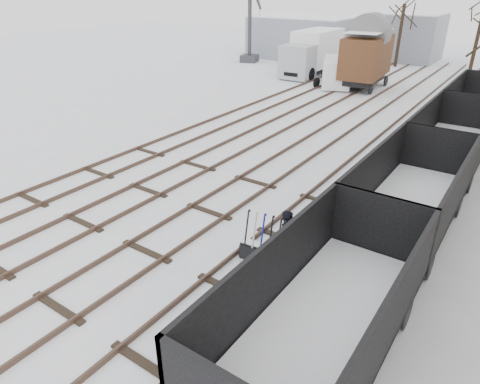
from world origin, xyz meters
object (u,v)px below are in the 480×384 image
object	(u,v)px
freight_wagon_a	(322,325)
box_van_wagon	(367,55)
lorry	(313,52)
crane	(251,40)
ground_frame	(262,252)
panel_van	(337,72)
worker	(288,240)

from	to	relation	value
freight_wagon_a	box_van_wagon	bearing A→B (deg)	108.22
lorry	crane	distance (m)	8.25
lorry	ground_frame	bearing A→B (deg)	-67.51
box_van_wagon	panel_van	xyz separation A→B (m)	(-1.99, -0.47, -1.34)
ground_frame	box_van_wagon	bearing A→B (deg)	96.76
worker	panel_van	bearing A→B (deg)	28.73
worker	box_van_wagon	bearing A→B (deg)	23.90
ground_frame	crane	size ratio (longest dim) A/B	0.19
ground_frame	worker	xyz separation A→B (m)	(0.75, 0.10, 0.62)
box_van_wagon	freight_wagon_a	bearing A→B (deg)	-76.34
ground_frame	freight_wagon_a	size ratio (longest dim) A/B	0.23
crane	worker	bearing A→B (deg)	-71.04
panel_van	crane	size ratio (longest dim) A/B	0.64
worker	panel_van	distance (m)	24.31
panel_van	crane	distance (m)	12.86
worker	freight_wagon_a	distance (m)	3.37
box_van_wagon	lorry	distance (m)	6.30
freight_wagon_a	worker	bearing A→B (deg)	130.54
worker	lorry	size ratio (longest dim) A/B	0.23
ground_frame	freight_wagon_a	bearing A→B (deg)	-46.55
ground_frame	worker	bearing A→B (deg)	0.96
box_van_wagon	panel_van	size ratio (longest dim) A/B	1.12
freight_wagon_a	crane	size ratio (longest dim) A/B	0.83
ground_frame	lorry	xyz separation A→B (m)	(-11.22, 26.14, 1.56)
lorry	crane	size ratio (longest dim) A/B	1.01
freight_wagon_a	lorry	size ratio (longest dim) A/B	0.82
worker	panel_van	xyz separation A→B (m)	(-8.32, 22.84, 0.16)
freight_wagon_a	panel_van	bearing A→B (deg)	112.48
lorry	crane	bearing A→B (deg)	162.83
freight_wagon_a	crane	bearing A→B (deg)	125.52
box_van_wagon	crane	size ratio (longest dim) A/B	0.71
ground_frame	freight_wagon_a	xyz separation A→B (m)	(2.94, -2.46, 0.73)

